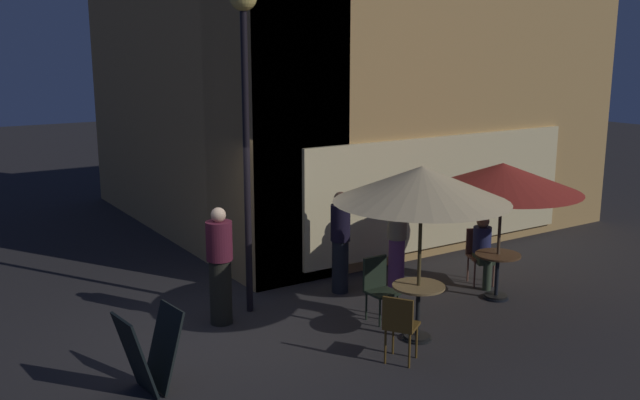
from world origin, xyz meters
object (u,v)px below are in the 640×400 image
(cafe_table_0, at_px, (418,301))
(cafe_chair_1, at_px, (378,283))
(patron_standing_2, at_px, (220,266))
(menu_sandwich_board, at_px, (150,351))
(cafe_chair_2, at_px, (480,251))
(street_lamp_near_corner, at_px, (245,71))
(patron_standing_3, at_px, (397,238))
(patio_umbrella_0, at_px, (422,185))
(cafe_table_1, at_px, (497,267))
(patron_seated_0, at_px, (483,246))
(patron_standing_1, at_px, (340,242))
(cafe_chair_0, at_px, (400,322))
(patio_umbrella_1, at_px, (502,178))

(cafe_table_0, height_order, cafe_chair_1, cafe_chair_1)
(cafe_table_0, xyz_separation_m, patron_standing_2, (-1.99, 1.99, 0.30))
(menu_sandwich_board, relative_size, cafe_chair_2, 1.04)
(street_lamp_near_corner, relative_size, cafe_table_0, 6.17)
(patron_standing_3, bearing_deg, patio_umbrella_0, 1.85)
(cafe_chair_2, bearing_deg, menu_sandwich_board, -58.05)
(menu_sandwich_board, bearing_deg, patron_standing_3, 8.31)
(cafe_table_1, relative_size, patron_standing_2, 0.43)
(cafe_table_0, relative_size, patron_seated_0, 0.65)
(cafe_chair_1, relative_size, patron_standing_3, 0.54)
(menu_sandwich_board, distance_m, cafe_chair_2, 6.04)
(cafe_table_1, xyz_separation_m, patio_umbrella_0, (-2.10, -0.55, 1.63))
(cafe_table_0, xyz_separation_m, patron_seated_0, (2.38, 1.13, 0.12))
(menu_sandwich_board, height_order, cafe_table_1, menu_sandwich_board)
(cafe_table_1, height_order, patron_standing_1, patron_standing_1)
(street_lamp_near_corner, distance_m, cafe_chair_0, 4.09)
(cafe_chair_0, bearing_deg, menu_sandwich_board, 127.70)
(menu_sandwich_board, distance_m, cafe_chair_1, 3.57)
(cafe_chair_1, bearing_deg, patio_umbrella_0, -0.00)
(patron_seated_0, bearing_deg, street_lamp_near_corner, -80.53)
(cafe_chair_1, height_order, patron_standing_3, patron_standing_3)
(cafe_chair_0, bearing_deg, patron_standing_1, 37.96)
(street_lamp_near_corner, xyz_separation_m, patron_standing_3, (2.47, -0.45, -2.69))
(cafe_chair_2, bearing_deg, patio_umbrella_1, 0.00)
(cafe_table_0, bearing_deg, patron_standing_2, 135.13)
(cafe_table_0, xyz_separation_m, cafe_chair_0, (-0.69, -0.45, -0.01))
(patio_umbrella_1, xyz_separation_m, cafe_chair_2, (0.34, 0.72, -1.39))
(cafe_table_0, bearing_deg, cafe_chair_2, 27.35)
(patio_umbrella_1, distance_m, patron_standing_1, 2.72)
(patio_umbrella_0, relative_size, patron_standing_2, 1.40)
(cafe_table_0, distance_m, patron_seated_0, 2.63)
(street_lamp_near_corner, relative_size, menu_sandwich_board, 4.99)
(street_lamp_near_corner, bearing_deg, cafe_chair_2, -13.50)
(patron_standing_3, bearing_deg, cafe_chair_1, -17.62)
(menu_sandwich_board, xyz_separation_m, cafe_table_1, (5.66, 0.00, 0.03))
(cafe_table_1, height_order, patio_umbrella_1, patio_umbrella_1)
(patron_standing_1, distance_m, patron_standing_3, 0.93)
(menu_sandwich_board, relative_size, patio_umbrella_0, 0.40)
(cafe_table_1, bearing_deg, cafe_chair_1, 171.08)
(cafe_table_0, relative_size, cafe_table_1, 1.06)
(cafe_table_0, relative_size, patron_standing_3, 0.45)
(patron_standing_1, xyz_separation_m, patron_standing_3, (0.84, -0.40, 0.04))
(street_lamp_near_corner, xyz_separation_m, patron_standing_1, (1.63, -0.05, -2.73))
(cafe_table_1, distance_m, patio_umbrella_0, 2.72)
(cafe_chair_1, relative_size, patron_seated_0, 0.78)
(street_lamp_near_corner, relative_size, patron_standing_3, 2.76)
(patron_standing_3, bearing_deg, patron_standing_1, -83.07)
(cafe_chair_1, bearing_deg, patron_standing_1, 170.66)
(cafe_table_0, relative_size, cafe_chair_1, 0.83)
(cafe_chair_1, height_order, patron_seated_0, patron_seated_0)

